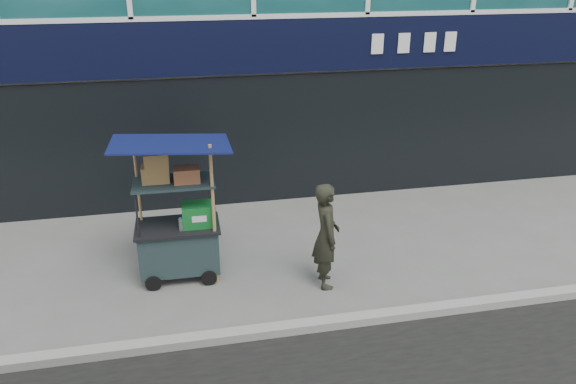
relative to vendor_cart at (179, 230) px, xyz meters
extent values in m
plane|color=#63635E|center=(1.50, -1.45, -0.75)|extent=(80.00, 80.00, 0.00)
cube|color=#989991|center=(1.50, -1.65, -0.69)|extent=(80.00, 0.18, 0.12)
cube|color=black|center=(1.50, 2.41, 2.15)|extent=(15.68, 0.06, 0.90)
cube|color=black|center=(1.50, 2.45, 0.45)|extent=(15.68, 0.04, 2.40)
cube|color=#192A2B|center=(-0.02, 0.01, -0.28)|extent=(1.12, 0.66, 0.65)
cylinder|color=black|center=(-0.41, -0.33, -0.63)|extent=(0.22, 0.05, 0.22)
cylinder|color=black|center=(0.37, -0.34, -0.63)|extent=(0.22, 0.05, 0.22)
cube|color=black|center=(-0.02, 0.01, 0.06)|extent=(1.19, 0.74, 0.04)
cylinder|color=black|center=(-0.53, -0.26, 0.39)|extent=(0.03, 0.03, 0.69)
cylinder|color=black|center=(0.49, -0.28, 0.39)|extent=(0.03, 0.03, 0.69)
cylinder|color=black|center=(-0.52, 0.29, 0.39)|extent=(0.03, 0.03, 0.69)
cylinder|color=black|center=(0.50, 0.28, 0.39)|extent=(0.03, 0.03, 0.69)
cube|color=#192A2B|center=(-0.02, 0.01, 0.73)|extent=(1.12, 0.66, 0.03)
cylinder|color=#9E7947|center=(0.49, -0.28, 0.29)|extent=(0.05, 0.05, 2.08)
cylinder|color=#9E7947|center=(-0.52, 0.29, 0.25)|extent=(0.04, 0.04, 1.99)
cube|color=#0C1543|center=(-0.02, 0.01, 1.29)|extent=(1.58, 1.13, 0.18)
cube|color=#0F6028|center=(0.29, -0.05, 0.24)|extent=(0.47, 0.33, 0.32)
cylinder|color=silver|center=(0.04, -0.18, 0.17)|extent=(0.06, 0.06, 0.18)
cylinder|color=#1747AF|center=(0.04, -0.18, 0.27)|extent=(0.03, 0.03, 0.02)
cube|color=olive|center=(-0.25, 0.06, 0.86)|extent=(0.37, 0.28, 0.23)
cube|color=#9A6E43|center=(0.17, -0.04, 0.85)|extent=(0.36, 0.26, 0.20)
cube|color=olive|center=(-0.22, 0.04, 1.07)|extent=(0.33, 0.25, 0.18)
imported|color=black|center=(2.00, -0.64, 0.03)|extent=(0.41, 0.59, 1.55)
camera|label=1|loc=(0.07, -7.31, 3.61)|focal=35.00mm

